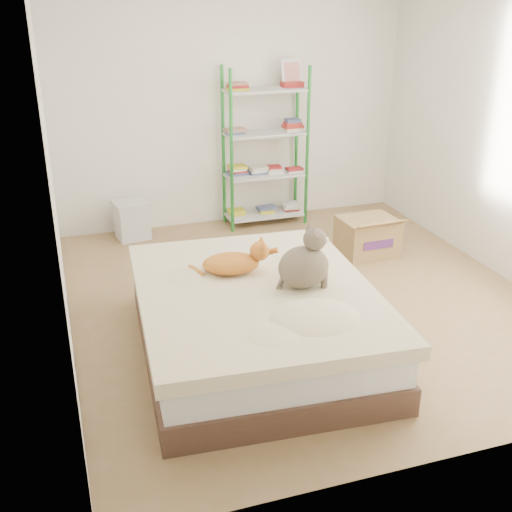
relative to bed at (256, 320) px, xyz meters
name	(u,v)px	position (x,y,z in m)	size (l,w,h in m)	color
room	(307,148)	(0.64, 0.68, 1.04)	(3.81, 4.21, 2.61)	#9F7E5D
bed	(256,320)	(0.00, 0.00, 0.00)	(1.74, 2.11, 0.51)	brown
orange_cat	(231,261)	(-0.10, 0.29, 0.36)	(0.50, 0.27, 0.20)	gold
grey_cat	(304,258)	(0.32, -0.08, 0.47)	(0.32, 0.38, 0.44)	#7B6B57
shelf_unit	(266,154)	(0.95, 2.57, 0.52)	(0.88, 0.36, 1.74)	#258732
cardboard_box	(367,236)	(1.60, 1.39, -0.07)	(0.55, 0.53, 0.43)	tan
white_bin	(132,220)	(-0.53, 2.53, -0.05)	(0.39, 0.35, 0.40)	silver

